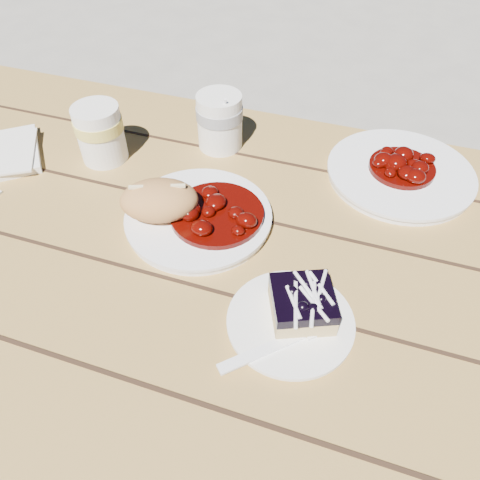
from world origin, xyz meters
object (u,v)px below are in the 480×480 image
(main_plate, at_px, (199,218))
(second_plate, at_px, (400,174))
(picnic_table, at_px, (185,299))
(blueberry_cake, at_px, (302,304))
(dessert_plate, at_px, (290,322))
(coffee_cup, at_px, (220,121))
(bread_roll, at_px, (159,200))
(second_cup, at_px, (100,133))

(main_plate, relative_size, second_plate, 0.91)
(picnic_table, bearing_deg, blueberry_cake, -21.19)
(dessert_plate, relative_size, second_plate, 0.65)
(picnic_table, relative_size, coffee_cup, 19.17)
(blueberry_cake, xyz_separation_m, second_plate, (0.10, 0.35, -0.02))
(main_plate, bearing_deg, second_plate, 36.55)
(picnic_table, bearing_deg, bread_roll, 144.30)
(bread_roll, bearing_deg, picnic_table, -35.70)
(blueberry_cake, bearing_deg, bread_roll, 133.20)
(blueberry_cake, bearing_deg, picnic_table, 135.39)
(bread_roll, height_order, dessert_plate, bread_roll)
(dessert_plate, bearing_deg, picnic_table, 154.47)
(main_plate, distance_m, second_cup, 0.26)
(bread_roll, distance_m, second_cup, 0.22)
(dessert_plate, bearing_deg, blueberry_cake, 56.31)
(main_plate, xyz_separation_m, dessert_plate, (0.19, -0.14, -0.00))
(second_plate, height_order, second_cup, second_cup)
(main_plate, height_order, bread_roll, bread_roll)
(main_plate, relative_size, coffee_cup, 2.20)
(second_cup, bearing_deg, second_plate, 12.10)
(picnic_table, height_order, dessert_plate, dessert_plate)
(second_cup, bearing_deg, dessert_plate, -30.93)
(dessert_plate, xyz_separation_m, blueberry_cake, (0.01, 0.01, 0.03))
(blueberry_cake, height_order, coffee_cup, coffee_cup)
(dessert_plate, xyz_separation_m, second_plate, (0.11, 0.37, 0.00))
(bread_roll, height_order, coffee_cup, coffee_cup)
(main_plate, xyz_separation_m, blueberry_cake, (0.20, -0.13, 0.02))
(blueberry_cake, xyz_separation_m, coffee_cup, (-0.24, 0.34, 0.02))
(blueberry_cake, bearing_deg, coffee_cup, 101.61)
(main_plate, xyz_separation_m, second_cup, (-0.23, 0.11, 0.04))
(second_cup, bearing_deg, coffee_cup, 28.99)
(bread_roll, xyz_separation_m, second_cup, (-0.18, 0.13, 0.00))
(second_plate, bearing_deg, main_plate, -143.45)
(picnic_table, distance_m, main_plate, 0.18)
(picnic_table, xyz_separation_m, bread_roll, (-0.03, 0.02, 0.21))
(second_plate, distance_m, second_cup, 0.54)
(main_plate, distance_m, second_plate, 0.37)
(main_plate, relative_size, second_cup, 2.20)
(bread_roll, xyz_separation_m, blueberry_cake, (0.25, -0.11, -0.02))
(main_plate, bearing_deg, second_cup, 155.17)
(main_plate, distance_m, dessert_plate, 0.24)
(coffee_cup, height_order, second_plate, coffee_cup)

